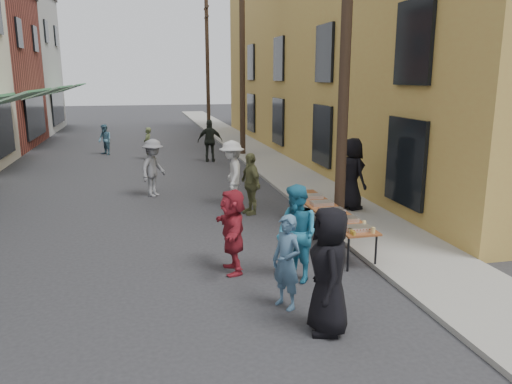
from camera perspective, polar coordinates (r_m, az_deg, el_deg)
name	(u,v)px	position (r m, az deg, el deg)	size (l,w,h in m)	color
ground	(175,293)	(9.05, -9.28, -11.30)	(120.00, 120.00, 0.00)	#28282B
sidewalk	(257,154)	(24.15, 0.12, 4.37)	(2.20, 60.00, 0.10)	gray
building_ochre	(389,48)	(25.10, 14.91, 15.61)	(10.00, 28.00, 10.00)	#B3893F
utility_pole_near	(346,41)	(12.23, 10.22, 16.59)	(0.26, 0.26, 9.00)	#2D2116
utility_pole_mid	(242,59)	(23.74, -1.58, 14.99)	(0.26, 0.26, 9.00)	#2D2116
utility_pole_far	(208,64)	(35.57, -5.56, 14.31)	(0.26, 0.26, 9.00)	#2D2116
serving_table	(328,211)	(11.54, 8.20, -2.11)	(0.70, 4.00, 0.75)	maroon
catering_tray_sausage	(358,228)	(10.06, 11.60, -4.07)	(0.50, 0.33, 0.08)	maroon
catering_tray_foil_b	(345,219)	(10.63, 10.15, -3.08)	(0.50, 0.33, 0.08)	#B2B2B7
catering_tray_buns	(333,211)	(11.25, 8.76, -2.12)	(0.50, 0.33, 0.08)	tan
catering_tray_foil_d	(322,203)	(11.88, 7.52, -1.26)	(0.50, 0.33, 0.08)	#B2B2B7
catering_tray_buns_end	(312,196)	(12.52, 6.40, -0.49)	(0.50, 0.33, 0.08)	tan
condiment_jar_a	(354,233)	(9.71, 11.14, -4.67)	(0.07, 0.07, 0.08)	#A57F26
condiment_jar_b	(352,232)	(9.80, 10.91, -4.50)	(0.07, 0.07, 0.08)	#A57F26
condiment_jar_c	(350,230)	(9.89, 10.67, -4.33)	(0.07, 0.07, 0.08)	#A57F26
cup_stack	(373,230)	(9.93, 13.25, -4.27)	(0.08, 0.08, 0.12)	tan
guest_front_a	(329,271)	(7.41, 8.34, -8.90)	(0.94, 0.61, 1.92)	black
guest_front_b	(287,262)	(8.15, 3.52, -7.99)	(0.57, 0.37, 1.57)	#446684
guest_front_c	(297,234)	(9.18, 4.68, -4.76)	(0.88, 0.68, 1.81)	teal
guest_front_d	(232,174)	(14.45, -2.76, 2.11)	(1.24, 0.71, 1.92)	silver
guest_front_e	(250,184)	(13.63, -0.63, 0.97)	(1.00, 0.41, 1.70)	brown
guest_queue_back	(233,231)	(9.58, -2.68, -4.48)	(1.53, 0.49, 1.65)	maroon
server	(352,174)	(14.01, 10.88, 2.07)	(0.97, 0.63, 1.98)	black
passerby_left	(153,168)	(15.97, -11.65, 2.70)	(1.17, 0.67, 1.81)	slate
passerby_mid	(210,141)	(22.20, -5.27, 5.84)	(1.09, 0.45, 1.86)	black
passerby_right	(148,143)	(23.28, -12.25, 5.44)	(0.53, 0.35, 1.46)	#4C5732
passerby_far	(105,140)	(25.19, -16.89, 5.75)	(0.71, 0.56, 1.47)	#467288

